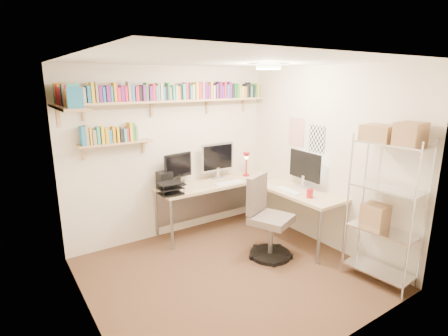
% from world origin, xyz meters
% --- Properties ---
extents(ground, '(3.20, 3.20, 0.00)m').
position_xyz_m(ground, '(0.00, 0.00, 0.00)').
color(ground, '#43261D').
rests_on(ground, ground).
extents(room_shell, '(3.24, 3.04, 2.52)m').
position_xyz_m(room_shell, '(0.00, 0.00, 1.55)').
color(room_shell, beige).
rests_on(room_shell, ground).
extents(wall_shelves, '(3.12, 1.09, 0.80)m').
position_xyz_m(wall_shelves, '(-0.41, 1.30, 2.02)').
color(wall_shelves, tan).
rests_on(wall_shelves, ground).
extents(corner_desk, '(2.08, 2.03, 1.35)m').
position_xyz_m(corner_desk, '(0.70, 0.95, 0.77)').
color(corner_desk, '#D0BC87').
rests_on(corner_desk, ground).
extents(office_chair, '(0.64, 0.64, 1.10)m').
position_xyz_m(office_chair, '(0.68, 0.11, 0.46)').
color(office_chair, black).
rests_on(office_chair, ground).
extents(wire_rack, '(0.43, 0.78, 1.89)m').
position_xyz_m(wire_rack, '(1.36, -1.07, 1.27)').
color(wire_rack, silver).
rests_on(wire_rack, ground).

